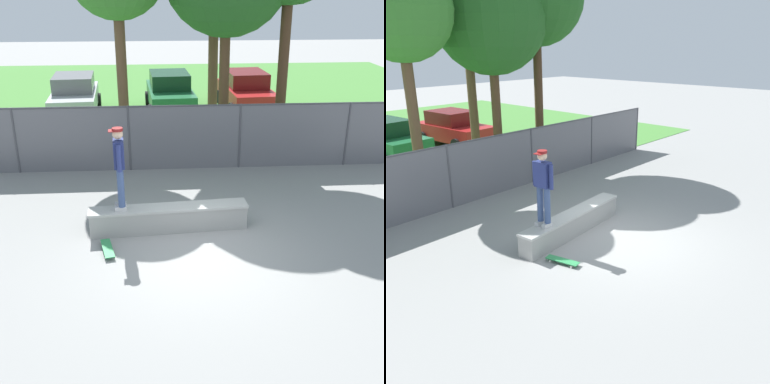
# 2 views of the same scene
# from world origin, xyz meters

# --- Properties ---
(ground_plane) EXTENTS (80.00, 80.00, 0.00)m
(ground_plane) POSITION_xyz_m (0.00, 0.00, 0.00)
(ground_plane) COLOR gray
(concrete_ledge) EXTENTS (3.58, 0.75, 0.59)m
(concrete_ledge) POSITION_xyz_m (-0.59, 1.16, 0.30)
(concrete_ledge) COLOR #999993
(concrete_ledge) RESTS_ON ground
(skateboarder) EXTENTS (0.32, 0.60, 1.84)m
(skateboarder) POSITION_xyz_m (-1.62, 1.12, 1.62)
(skateboarder) COLOR beige
(skateboarder) RESTS_ON concrete_ledge
(skateboard) EXTENTS (0.38, 0.82, 0.09)m
(skateboard) POSITION_xyz_m (-1.90, 0.27, 0.07)
(skateboard) COLOR #2D8C4C
(skateboard) RESTS_ON ground
(chainlink_fence) EXTENTS (16.42, 0.07, 1.95)m
(chainlink_fence) POSITION_xyz_m (-0.00, 5.10, 1.06)
(chainlink_fence) COLOR #4C4C51
(chainlink_fence) RESTS_ON ground
(tree_near_left) EXTENTS (2.93, 2.93, 7.08)m
(tree_near_left) POSITION_xyz_m (-1.84, 6.41, 5.55)
(tree_near_left) COLOR brown
(tree_near_left) RESTS_ON ground
(tree_mid) EXTENTS (3.78, 3.78, 7.42)m
(tree_mid) POSITION_xyz_m (1.31, 6.52, 5.50)
(tree_mid) COLOR #513823
(tree_mid) RESTS_ON ground
(car_green) EXTENTS (2.24, 4.31, 1.66)m
(car_green) POSITION_xyz_m (-0.25, 12.23, 0.84)
(car_green) COLOR #1E6638
(car_green) RESTS_ON ground
(car_red) EXTENTS (2.24, 4.31, 1.66)m
(car_red) POSITION_xyz_m (3.08, 12.29, 0.84)
(car_red) COLOR #B21E1E
(car_red) RESTS_ON ground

